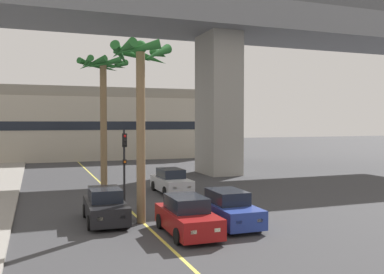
{
  "coord_description": "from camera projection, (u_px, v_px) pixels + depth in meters",
  "views": [
    {
      "loc": [
        -4.61,
        1.61,
        4.64
      ],
      "look_at": [
        0.0,
        14.0,
        4.16
      ],
      "focal_mm": 39.61,
      "sensor_mm": 36.0,
      "label": 1
    }
  ],
  "objects": [
    {
      "name": "car_queue_second",
      "position": [
        187.0,
        217.0,
        17.41
      ],
      "size": [
        1.88,
        4.12,
        1.56
      ],
      "color": "maroon",
      "rests_on": "ground"
    },
    {
      "name": "palm_tree_near_median",
      "position": [
        103.0,
        85.0,
        29.69
      ],
      "size": [
        3.63,
        3.63,
        9.18
      ],
      "color": "brown",
      "rests_on": "ground"
    },
    {
      "name": "pier_building_backdrop",
      "position": [
        74.0,
        124.0,
        52.34
      ],
      "size": [
        34.98,
        8.04,
        8.76
      ],
      "color": "#BCB29E",
      "rests_on": "ground"
    },
    {
      "name": "lane_stripe_center",
      "position": [
        127.0,
        208.0,
        22.75
      ],
      "size": [
        0.14,
        56.0,
        0.01
      ],
      "primitive_type": "cube",
      "color": "#DBCC4C",
      "rests_on": "ground"
    },
    {
      "name": "palm_tree_mid_median",
      "position": [
        141.0,
        80.0,
        19.16
      ],
      "size": [
        2.89,
        2.95,
        8.3
      ],
      "color": "brown",
      "rests_on": "ground"
    },
    {
      "name": "car_queue_fourth",
      "position": [
        171.0,
        182.0,
        27.57
      ],
      "size": [
        1.88,
        4.13,
        1.56
      ],
      "color": "#B7BABF",
      "rests_on": "ground"
    },
    {
      "name": "car_queue_third",
      "position": [
        105.0,
        206.0,
        19.53
      ],
      "size": [
        1.94,
        4.15,
        1.56
      ],
      "color": "black",
      "rests_on": "ground"
    },
    {
      "name": "bridge_overpass",
      "position": [
        108.0,
        17.0,
        33.92
      ],
      "size": [
        69.47,
        8.0,
        16.56
      ],
      "color": "slate",
      "rests_on": "ground"
    },
    {
      "name": "car_queue_front",
      "position": [
        228.0,
        209.0,
        18.93
      ],
      "size": [
        1.88,
        4.12,
        1.56
      ],
      "color": "navy",
      "rests_on": "ground"
    },
    {
      "name": "traffic_light_median_far",
      "position": [
        124.0,
        156.0,
        23.64
      ],
      "size": [
        0.24,
        0.37,
        4.2
      ],
      "color": "black",
      "rests_on": "ground"
    }
  ]
}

